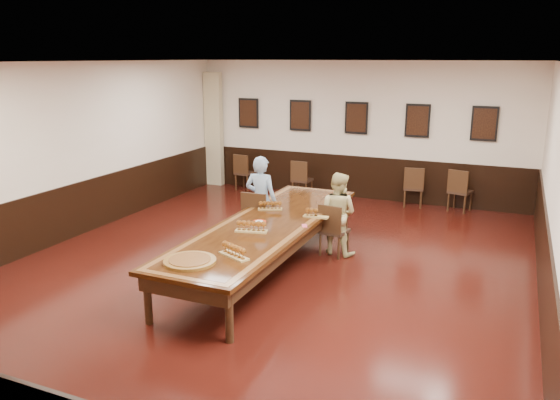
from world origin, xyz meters
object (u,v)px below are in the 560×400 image
at_px(conference_table, 267,231).
at_px(carved_platter, 190,261).
at_px(person_woman, 337,213).
at_px(person_man, 261,200).
at_px(spare_chair_d, 460,190).
at_px(spare_chair_c, 413,186).
at_px(spare_chair_a, 245,172).
at_px(spare_chair_b, 302,179).
at_px(chair_woman, 334,229).
at_px(chair_man, 259,218).

xyz_separation_m(conference_table, carved_platter, (-0.17, -1.95, 0.16)).
bearing_deg(person_woman, person_man, 10.60).
bearing_deg(spare_chair_d, spare_chair_c, 15.40).
distance_m(spare_chair_a, spare_chair_b, 1.61).
bearing_deg(spare_chair_b, chair_woman, 121.72).
bearing_deg(spare_chair_d, person_man, 64.80).
height_order(spare_chair_a, spare_chair_b, spare_chair_a).
bearing_deg(spare_chair_b, carved_platter, 101.15).
distance_m(spare_chair_b, spare_chair_c, 2.60).
height_order(person_man, carved_platter, person_man).
xyz_separation_m(spare_chair_d, person_woman, (-1.65, -3.60, 0.24)).
bearing_deg(chair_woman, chair_man, 11.09).
bearing_deg(spare_chair_b, person_man, 101.46).
relative_size(spare_chair_c, person_woman, 0.65).
xyz_separation_m(person_woman, carved_platter, (-0.98, -3.05, 0.07)).
height_order(chair_woman, spare_chair_d, spare_chair_d).
distance_m(person_man, person_woman, 1.42).
xyz_separation_m(spare_chair_c, person_woman, (-0.64, -3.59, 0.25)).
distance_m(spare_chair_b, spare_chair_d, 3.60).
relative_size(spare_chair_a, spare_chair_b, 1.02).
bearing_deg(conference_table, spare_chair_c, 72.85).
distance_m(spare_chair_c, person_man, 4.18).
height_order(spare_chair_a, person_man, person_man).
xyz_separation_m(spare_chair_c, person_man, (-2.05, -3.63, 0.34)).
bearing_deg(chair_woman, conference_table, 60.68).
distance_m(chair_man, person_woman, 1.43).
xyz_separation_m(chair_man, carved_platter, (0.43, -2.90, 0.27)).
height_order(person_woman, carved_platter, person_woman).
xyz_separation_m(person_man, person_woman, (1.41, 0.04, -0.09)).
bearing_deg(spare_chair_a, spare_chair_c, -171.68).
distance_m(spare_chair_c, spare_chair_d, 1.01).
relative_size(chair_woman, conference_table, 0.18).
xyz_separation_m(spare_chair_a, spare_chair_b, (1.60, -0.15, -0.01)).
relative_size(chair_man, conference_table, 0.20).
height_order(spare_chair_a, person_woman, person_woman).
bearing_deg(spare_chair_d, chair_woman, 80.63).
relative_size(spare_chair_a, person_woman, 0.65).
bearing_deg(spare_chair_a, spare_chair_b, -177.91).
bearing_deg(spare_chair_a, chair_woman, 141.68).
bearing_deg(spare_chair_c, chair_woman, 69.57).
xyz_separation_m(person_man, carved_platter, (0.44, -3.01, -0.02)).
xyz_separation_m(spare_chair_a, conference_table, (2.74, -4.60, 0.15)).
distance_m(chair_man, spare_chair_c, 4.26).
height_order(chair_man, carved_platter, chair_man).
bearing_deg(person_woman, spare_chair_a, -35.76).
relative_size(chair_woman, spare_chair_c, 0.98).
distance_m(chair_woman, spare_chair_c, 3.74).
bearing_deg(conference_table, carved_platter, -95.11).
relative_size(spare_chair_a, spare_chair_d, 0.98).
height_order(chair_woman, spare_chair_a, spare_chair_a).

